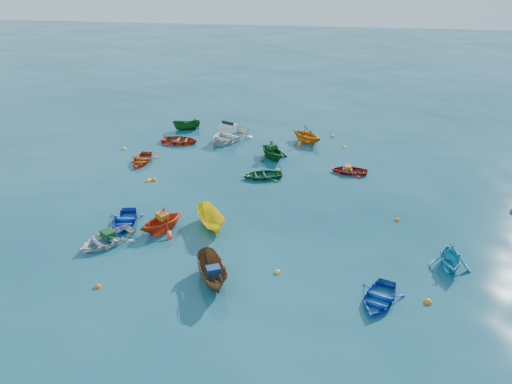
# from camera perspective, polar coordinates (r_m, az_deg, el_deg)

# --- Properties ---
(ground) EXTENTS (160.00, 160.00, 0.00)m
(ground) POSITION_cam_1_polar(r_m,az_deg,el_deg) (28.29, -1.42, -5.23)
(ground) COLOR #093A48
(ground) RESTS_ON ground
(dinghy_blue_sw) EXTENTS (2.60, 3.26, 0.61)m
(dinghy_blue_sw) POSITION_cam_1_polar(r_m,az_deg,el_deg) (30.64, -14.76, -3.50)
(dinghy_blue_sw) COLOR #0F2DC1
(dinghy_blue_sw) RESTS_ON ground
(dinghy_white_near) EXTENTS (3.79, 4.02, 0.68)m
(dinghy_white_near) POSITION_cam_1_polar(r_m,az_deg,el_deg) (29.05, -16.63, -5.55)
(dinghy_white_near) COLOR beige
(dinghy_white_near) RESTS_ON ground
(sampan_brown_mid) EXTENTS (2.53, 3.51, 1.28)m
(sampan_brown_mid) POSITION_cam_1_polar(r_m,az_deg,el_deg) (25.01, -4.91, -10.15)
(sampan_brown_mid) COLOR brown
(sampan_brown_mid) RESTS_ON ground
(dinghy_blue_se) EXTENTS (2.93, 3.42, 0.60)m
(dinghy_blue_se) POSITION_cam_1_polar(r_m,az_deg,el_deg) (24.39, 13.81, -12.05)
(dinghy_blue_se) COLOR #0D38AC
(dinghy_blue_se) RESTS_ON ground
(dinghy_orange_w) EXTENTS (3.72, 3.79, 1.51)m
(dinghy_orange_w) POSITION_cam_1_polar(r_m,az_deg,el_deg) (29.49, -10.61, -4.29)
(dinghy_orange_w) COLOR red
(dinghy_orange_w) RESTS_ON ground
(sampan_yellow_mid) EXTENTS (2.67, 3.31, 1.22)m
(sampan_yellow_mid) POSITION_cam_1_polar(r_m,az_deg,el_deg) (29.38, -5.08, -4.02)
(sampan_yellow_mid) COLOR yellow
(sampan_yellow_mid) RESTS_ON ground
(dinghy_green_e) EXTENTS (3.25, 2.69, 0.58)m
(dinghy_green_e) POSITION_cam_1_polar(r_m,az_deg,el_deg) (35.36, 0.69, 1.67)
(dinghy_green_e) COLOR #114C23
(dinghy_green_e) RESTS_ON ground
(dinghy_cyan_se) EXTENTS (2.30, 2.63, 1.33)m
(dinghy_cyan_se) POSITION_cam_1_polar(r_m,az_deg,el_deg) (27.78, 21.13, -7.93)
(dinghy_cyan_se) COLOR #1D94B5
(dinghy_cyan_se) RESTS_ON ground
(dinghy_red_nw) EXTENTS (3.15, 2.32, 0.64)m
(dinghy_red_nw) POSITION_cam_1_polar(r_m,az_deg,el_deg) (42.15, -8.69, 5.59)
(dinghy_red_nw) COLOR #AD2C0E
(dinghy_red_nw) RESTS_ON ground
(dinghy_green_n) EXTENTS (3.66, 3.71, 1.48)m
(dinghy_green_n) POSITION_cam_1_polar(r_m,az_deg,el_deg) (38.63, 1.86, 3.90)
(dinghy_green_n) COLOR #13521E
(dinghy_green_n) RESTS_ON ground
(dinghy_red_ne) EXTENTS (2.77, 2.10, 0.54)m
(dinghy_red_ne) POSITION_cam_1_polar(r_m,az_deg,el_deg) (36.76, 10.56, 2.20)
(dinghy_red_ne) COLOR #9F130D
(dinghy_red_ne) RESTS_ON ground
(dinghy_red_far) EXTENTS (2.24, 3.02, 0.60)m
(dinghy_red_far) POSITION_cam_1_polar(r_m,az_deg,el_deg) (38.87, -12.92, 3.35)
(dinghy_red_far) COLOR #C13E10
(dinghy_red_far) RESTS_ON ground
(dinghy_orange_far) EXTENTS (3.91, 3.85, 1.56)m
(dinghy_orange_far) POSITION_cam_1_polar(r_m,az_deg,el_deg) (41.98, 5.77, 5.68)
(dinghy_orange_far) COLOR orange
(dinghy_orange_far) RESTS_ON ground
(sampan_green_far) EXTENTS (2.62, 1.68, 0.95)m
(sampan_green_far) POSITION_cam_1_polar(r_m,az_deg,el_deg) (45.14, -7.89, 7.08)
(sampan_green_far) COLOR #0F4111
(sampan_green_far) RESTS_ON ground
(motorboat_white) EXTENTS (4.76, 5.33, 1.51)m
(motorboat_white) POSITION_cam_1_polar(r_m,az_deg,el_deg) (42.41, -3.19, 5.99)
(motorboat_white) COLOR silver
(motorboat_white) RESTS_ON ground
(tarp_green_a) EXTENTS (0.92, 0.88, 0.36)m
(tarp_green_a) POSITION_cam_1_polar(r_m,az_deg,el_deg) (28.82, -16.60, -4.61)
(tarp_green_a) COLOR #11441E
(tarp_green_a) RESTS_ON dinghy_white_near
(tarp_blue_a) EXTENTS (0.81, 0.73, 0.32)m
(tarp_blue_a) POSITION_cam_1_polar(r_m,az_deg,el_deg) (24.42, -4.91, -8.85)
(tarp_blue_a) COLOR navy
(tarp_blue_a) RESTS_ON sampan_brown_mid
(tarp_orange_a) EXTENTS (0.86, 0.83, 0.33)m
(tarp_orange_a) POSITION_cam_1_polar(r_m,az_deg,el_deg) (29.06, -10.68, -2.70)
(tarp_orange_a) COLOR #CD6415
(tarp_orange_a) RESTS_ON dinghy_orange_w
(tarp_green_b) EXTENTS (0.88, 0.85, 0.34)m
(tarp_green_b) POSITION_cam_1_polar(r_m,az_deg,el_deg) (38.37, 1.79, 5.20)
(tarp_green_b) COLOR #11461C
(tarp_green_b) RESTS_ON dinghy_green_n
(tarp_orange_b) EXTENTS (0.48, 0.60, 0.27)m
(tarp_orange_b) POSITION_cam_1_polar(r_m,az_deg,el_deg) (36.60, 10.46, 2.79)
(tarp_orange_b) COLOR #BE7613
(tarp_orange_b) RESTS_ON dinghy_red_ne
(buoy_or_a) EXTENTS (0.32, 0.32, 0.32)m
(buoy_or_a) POSITION_cam_1_polar(r_m,az_deg,el_deg) (25.72, -17.64, -10.33)
(buoy_or_a) COLOR #E75B0C
(buoy_or_a) RESTS_ON ground
(buoy_ye_a) EXTENTS (0.33, 0.33, 0.33)m
(buoy_ye_a) POSITION_cam_1_polar(r_m,az_deg,el_deg) (25.53, 2.46, -9.19)
(buoy_ye_a) COLOR yellow
(buoy_ye_a) RESTS_ON ground
(buoy_or_b) EXTENTS (0.38, 0.38, 0.38)m
(buoy_or_b) POSITION_cam_1_polar(r_m,az_deg,el_deg) (24.96, 19.03, -11.85)
(buoy_or_b) COLOR orange
(buoy_or_b) RESTS_ON ground
(buoy_ye_b) EXTENTS (0.36, 0.36, 0.36)m
(buoy_ye_b) POSITION_cam_1_polar(r_m,az_deg,el_deg) (41.71, -14.85, 4.75)
(buoy_ye_b) COLOR yellow
(buoy_ye_b) RESTS_ON ground
(buoy_or_c) EXTENTS (0.37, 0.37, 0.37)m
(buoy_or_c) POSITION_cam_1_polar(r_m,az_deg,el_deg) (35.64, -11.62, 1.29)
(buoy_or_c) COLOR #DD510C
(buoy_or_c) RESTS_ON ground
(buoy_ye_c) EXTENTS (0.34, 0.34, 0.34)m
(buoy_ye_c) POSITION_cam_1_polar(r_m,az_deg,el_deg) (36.49, 2.46, 2.47)
(buoy_ye_c) COLOR gold
(buoy_ye_c) RESTS_ON ground
(buoy_or_d) EXTENTS (0.30, 0.30, 0.30)m
(buoy_or_d) POSITION_cam_1_polar(r_m,az_deg,el_deg) (31.16, 15.84, -3.11)
(buoy_or_d) COLOR orange
(buoy_or_d) RESTS_ON ground
(buoy_ye_d) EXTENTS (0.38, 0.38, 0.38)m
(buoy_ye_d) POSITION_cam_1_polar(r_m,az_deg,el_deg) (35.64, -12.17, 1.24)
(buoy_ye_d) COLOR yellow
(buoy_ye_d) RESTS_ON ground
(buoy_or_e) EXTENTS (0.36, 0.36, 0.36)m
(buoy_or_e) POSITION_cam_1_polar(r_m,az_deg,el_deg) (43.47, 8.72, 6.25)
(buoy_or_e) COLOR orange
(buoy_or_e) RESTS_ON ground
(buoy_ye_e) EXTENTS (0.29, 0.29, 0.29)m
(buoy_ye_e) POSITION_cam_1_polar(r_m,az_deg,el_deg) (41.32, 10.08, 5.04)
(buoy_ye_e) COLOR yellow
(buoy_ye_e) RESTS_ON ground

